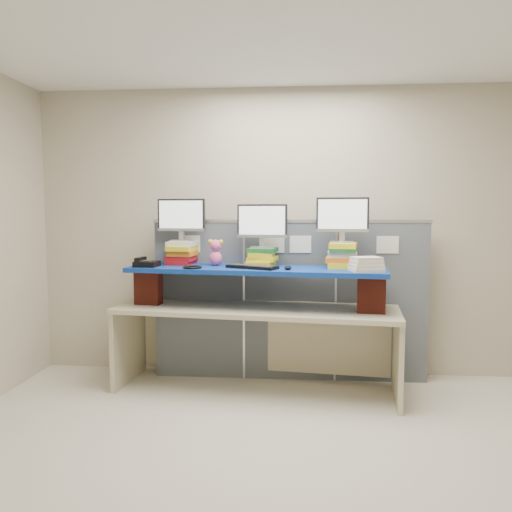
# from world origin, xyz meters

# --- Properties ---
(room) EXTENTS (5.00, 4.00, 2.80)m
(room) POSITION_xyz_m (0.00, 0.00, 1.40)
(room) COLOR #C0B59E
(room) RESTS_ON ground
(cubicle_partition) EXTENTS (2.60, 0.06, 1.53)m
(cubicle_partition) POSITION_xyz_m (-0.00, 1.78, 0.77)
(cubicle_partition) COLOR #4F565E
(cubicle_partition) RESTS_ON ground
(desk) EXTENTS (2.56, 1.01, 0.76)m
(desk) POSITION_xyz_m (-0.29, 1.44, 0.61)
(desk) COLOR beige
(desk) RESTS_ON ground
(brick_pier_left) EXTENTS (0.24, 0.15, 0.32)m
(brick_pier_left) POSITION_xyz_m (-1.28, 1.51, 0.92)
(brick_pier_left) COLOR maroon
(brick_pier_left) RESTS_ON desk
(brick_pier_right) EXTENTS (0.24, 0.15, 0.32)m
(brick_pier_right) POSITION_xyz_m (0.69, 1.28, 0.92)
(brick_pier_right) COLOR maroon
(brick_pier_right) RESTS_ON desk
(blue_board) EXTENTS (2.31, 0.82, 0.04)m
(blue_board) POSITION_xyz_m (-0.29, 1.44, 1.09)
(blue_board) COLOR navy
(blue_board) RESTS_ON brick_pier_left
(book_stack_left) EXTENTS (0.29, 0.34, 0.21)m
(book_stack_left) POSITION_xyz_m (-1.00, 1.64, 1.22)
(book_stack_left) COLOR #A21218
(book_stack_left) RESTS_ON blue_board
(book_stack_center) EXTENTS (0.29, 0.33, 0.16)m
(book_stack_center) POSITION_xyz_m (-0.25, 1.56, 1.20)
(book_stack_center) COLOR yellow
(book_stack_center) RESTS_ON blue_board
(book_stack_right) EXTENTS (0.30, 0.32, 0.22)m
(book_stack_right) POSITION_xyz_m (0.46, 1.47, 1.22)
(book_stack_right) COLOR yellow
(book_stack_right) RESTS_ON blue_board
(monitor_left) EXTENTS (0.45, 0.15, 0.39)m
(monitor_left) POSITION_xyz_m (-1.00, 1.64, 1.55)
(monitor_left) COLOR #9E9FA3
(monitor_left) RESTS_ON book_stack_left
(monitor_center) EXTENTS (0.45, 0.15, 0.39)m
(monitor_center) POSITION_xyz_m (-0.25, 1.55, 1.50)
(monitor_center) COLOR #9E9FA3
(monitor_center) RESTS_ON book_stack_center
(monitor_right) EXTENTS (0.45, 0.15, 0.39)m
(monitor_right) POSITION_xyz_m (0.46, 1.47, 1.56)
(monitor_right) COLOR #9E9FA3
(monitor_right) RESTS_ON book_stack_right
(keyboard) EXTENTS (0.47, 0.34, 0.03)m
(keyboard) POSITION_xyz_m (-0.32, 1.35, 1.13)
(keyboard) COLOR black
(keyboard) RESTS_ON blue_board
(mouse) EXTENTS (0.07, 0.11, 0.03)m
(mouse) POSITION_xyz_m (-0.01, 1.29, 1.13)
(mouse) COLOR black
(mouse) RESTS_ON blue_board
(desk_phone) EXTENTS (0.21, 0.20, 0.08)m
(desk_phone) POSITION_xyz_m (-1.27, 1.41, 1.15)
(desk_phone) COLOR black
(desk_phone) RESTS_ON blue_board
(headset) EXTENTS (0.19, 0.19, 0.02)m
(headset) POSITION_xyz_m (-0.84, 1.32, 1.12)
(headset) COLOR black
(headset) RESTS_ON blue_board
(plush_toy) EXTENTS (0.14, 0.10, 0.24)m
(plush_toy) POSITION_xyz_m (-0.67, 1.56, 1.24)
(plush_toy) COLOR #F15B8F
(plush_toy) RESTS_ON blue_board
(binder_stack) EXTENTS (0.29, 0.26, 0.12)m
(binder_stack) POSITION_xyz_m (0.63, 1.20, 1.17)
(binder_stack) COLOR beige
(binder_stack) RESTS_ON blue_board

